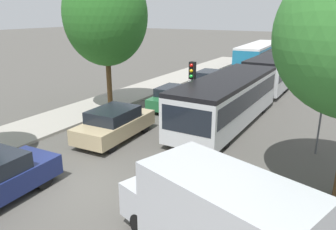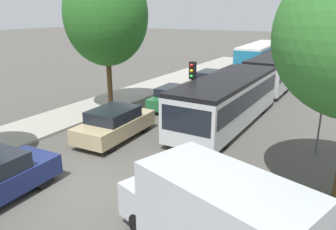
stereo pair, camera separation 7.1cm
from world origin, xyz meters
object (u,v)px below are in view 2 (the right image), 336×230
traffic_light (192,79)px  queued_car_tan (115,123)px  no_entry_sign (321,112)px  queued_car_green (173,97)px  city_bus_rear (260,54)px  queued_car_silver (211,80)px  articulated_bus (250,85)px  tree_left_mid (105,18)px  white_van (215,216)px

traffic_light → queued_car_tan: bearing=-34.3°
no_entry_sign → queued_car_tan: bearing=-71.2°
traffic_light → queued_car_green: bearing=-136.4°
queued_car_green → traffic_light: 3.78m
city_bus_rear → queued_car_silver: bearing=177.1°
articulated_bus → city_bus_rear: 17.19m
city_bus_rear → no_entry_sign: size_ratio=4.14×
city_bus_rear → queued_car_green: city_bus_rear is taller
queued_car_silver → traffic_light: bearing=-166.2°
queued_car_silver → articulated_bus: bearing=-131.9°
tree_left_mid → queued_car_silver: bearing=67.3°
white_van → tree_left_mid: bearing=-21.9°
queued_car_tan → articulated_bus: bearing=-27.2°
articulated_bus → queued_car_silver: (-4.03, 3.31, -0.72)m
city_bus_rear → tree_left_mid: size_ratio=1.36×
city_bus_rear → tree_left_mid: tree_left_mid is taller
queued_car_green → queued_car_silver: (0.03, 5.84, 0.06)m
traffic_light → no_entry_sign: 6.39m
city_bus_rear → queued_car_tan: (-0.03, -25.23, -0.67)m
queued_car_green → white_van: (7.36, -11.10, 0.53)m
queued_car_tan → tree_left_mid: 6.98m
articulated_bus → white_van: bearing=14.3°
articulated_bus → queued_car_tan: size_ratio=3.90×
queued_car_silver → tree_left_mid: tree_left_mid is taller
tree_left_mid → traffic_light: bearing=-1.0°
queued_car_silver → no_entry_sign: (8.69, -8.88, 1.11)m
city_bus_rear → queued_car_green: bearing=177.2°
queued_car_silver → tree_left_mid: bearing=154.8°
queued_car_silver → traffic_light: 8.65m
articulated_bus → queued_car_green: (-4.06, -2.52, -0.78)m
queued_car_green → queued_car_tan: bearing=179.0°
queued_car_silver → city_bus_rear: bearing=-3.1°
queued_car_green → queued_car_silver: bearing=-2.8°
traffic_light → no_entry_sign: traffic_light is taller
no_entry_sign → city_bus_rear: bearing=-159.0°
white_van → city_bus_rear: bearing=-58.8°
tree_left_mid → articulated_bus: bearing=32.6°
queued_car_green → no_entry_sign: no_entry_sign is taller
tree_left_mid → queued_car_green: bearing=33.5°
no_entry_sign → queued_car_green: bearing=-109.3°
queued_car_tan → white_van: 8.86m
articulated_bus → queued_car_tan: 9.37m
queued_car_green → no_entry_sign: (8.72, -3.05, 1.17)m
articulated_bus → white_van: size_ratio=3.24×
white_van → queued_car_tan: bearing=-17.6°
no_entry_sign → tree_left_mid: bearing=-94.0°
traffic_light → tree_left_mid: 6.47m
traffic_light → white_van: bearing=26.7°
city_bus_rear → white_van: city_bus_rear is taller
queued_car_green → queued_car_silver: 5.84m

